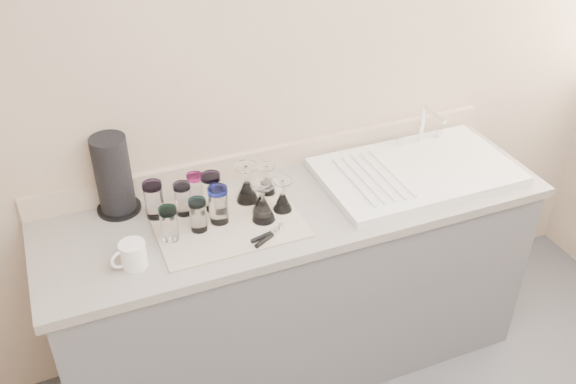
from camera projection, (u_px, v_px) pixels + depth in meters
name	position (u px, v px, depth m)	size (l,w,h in m)	color
room_envelope	(532.00, 257.00, 1.28)	(3.54, 3.50, 2.52)	#4D4D51
counter_unit	(296.00, 286.00, 2.82)	(2.06, 0.62, 0.90)	slate
sink_unit	(416.00, 171.00, 2.73)	(0.82, 0.50, 0.22)	white
dish_towel	(227.00, 221.00, 2.46)	(0.55, 0.42, 0.01)	beige
tumbler_teal	(154.00, 200.00, 2.44)	(0.08, 0.08, 0.15)	white
tumbler_cyan	(183.00, 199.00, 2.46)	(0.07, 0.07, 0.13)	white
tumbler_purple	(212.00, 191.00, 2.48)	(0.08, 0.08, 0.15)	white
tumbler_magenta	(169.00, 223.00, 2.33)	(0.07, 0.07, 0.13)	white
tumbler_blue	(198.00, 215.00, 2.38)	(0.07, 0.07, 0.13)	white
tumbler_lavender	(218.00, 205.00, 2.41)	(0.08, 0.08, 0.15)	white
tumbler_extra	(196.00, 189.00, 2.52)	(0.07, 0.07, 0.13)	white
goblet_back_left	(247.00, 188.00, 2.54)	(0.09, 0.09, 0.16)	white
goblet_back_right	(267.00, 183.00, 2.59)	(0.07, 0.07, 0.13)	white
goblet_front_left	(263.00, 207.00, 2.44)	(0.09, 0.09, 0.16)	white
goblet_front_right	(283.00, 200.00, 2.49)	(0.08, 0.08, 0.14)	white
goblet_extra	(262.00, 202.00, 2.48)	(0.08, 0.08, 0.14)	white
can_opener	(268.00, 236.00, 2.37)	(0.14, 0.09, 0.02)	silver
white_mug	(132.00, 255.00, 2.23)	(0.14, 0.11, 0.10)	white
paper_towel_roll	(114.00, 176.00, 2.44)	(0.17, 0.17, 0.32)	black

